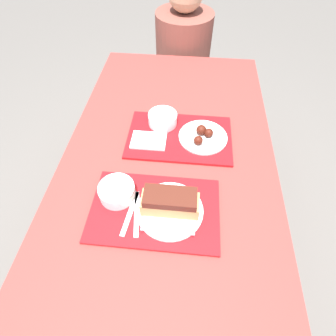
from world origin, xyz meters
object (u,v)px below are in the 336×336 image
object	(u,v)px
bowl_coleslaw_far	(163,118)
wings_plate_far	(203,136)
tray_far	(179,137)
person_seated_across	(184,46)
bowl_coleslaw_near	(117,191)
tray_near	(155,210)
brisket_sandwich_plate	(170,205)

from	to	relation	value
bowl_coleslaw_far	wings_plate_far	xyz separation A→B (m)	(0.18, -0.07, -0.02)
bowl_coleslaw_far	tray_far	bearing A→B (deg)	-42.60
bowl_coleslaw_far	wings_plate_far	distance (m)	0.19
person_seated_across	bowl_coleslaw_near	bearing A→B (deg)	-97.52
wings_plate_far	tray_far	bearing A→B (deg)	179.09
tray_far	bowl_coleslaw_far	bearing A→B (deg)	137.40
tray_near	tray_far	bearing A→B (deg)	80.68
tray_far	brisket_sandwich_plate	bearing A→B (deg)	-91.14
brisket_sandwich_plate	person_seated_across	xyz separation A→B (m)	(-0.03, 1.26, -0.10)
tray_near	bowl_coleslaw_near	xyz separation A→B (m)	(-0.14, 0.04, 0.03)
bowl_coleslaw_near	person_seated_across	world-z (taller)	person_seated_across
tray_far	person_seated_across	bearing A→B (deg)	92.16
wings_plate_far	person_seated_across	bearing A→B (deg)	98.27
bowl_coleslaw_far	person_seated_across	world-z (taller)	person_seated_across
tray_near	brisket_sandwich_plate	world-z (taller)	brisket_sandwich_plate
tray_near	tray_far	distance (m)	0.36
wings_plate_far	brisket_sandwich_plate	bearing A→B (deg)	-106.22
tray_near	bowl_coleslaw_far	size ratio (longest dim) A/B	3.50
bowl_coleslaw_near	person_seated_across	size ratio (longest dim) A/B	0.18
tray_near	wings_plate_far	world-z (taller)	wings_plate_far
tray_near	bowl_coleslaw_far	world-z (taller)	bowl_coleslaw_far
brisket_sandwich_plate	wings_plate_far	size ratio (longest dim) A/B	1.11
bowl_coleslaw_near	bowl_coleslaw_far	size ratio (longest dim) A/B	1.00
tray_near	wings_plate_far	bearing A→B (deg)	66.40
tray_near	bowl_coleslaw_far	bearing A→B (deg)	92.72
tray_far	wings_plate_far	xyz separation A→B (m)	(0.10, -0.00, 0.02)
tray_far	wings_plate_far	bearing A→B (deg)	-0.91
brisket_sandwich_plate	wings_plate_far	bearing A→B (deg)	73.78
bowl_coleslaw_near	wings_plate_far	xyz separation A→B (m)	(0.29, 0.32, -0.02)
brisket_sandwich_plate	bowl_coleslaw_far	distance (m)	0.44
tray_far	bowl_coleslaw_near	xyz separation A→B (m)	(-0.19, -0.32, 0.03)
bowl_coleslaw_near	person_seated_across	xyz separation A→B (m)	(0.16, 1.22, -0.09)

